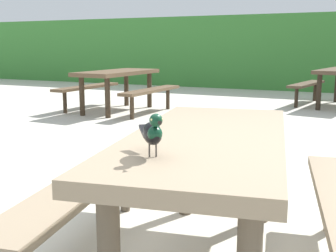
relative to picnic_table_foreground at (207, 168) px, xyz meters
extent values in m
cube|color=#387A33|center=(-0.18, 10.63, 0.45)|extent=(28.00, 2.19, 2.02)
cube|color=#84725B|center=(0.00, 0.00, 0.15)|extent=(1.07, 1.91, 0.07)
cylinder|color=brown|center=(-0.39, 0.64, -0.22)|extent=(0.09, 0.09, 0.67)
cylinder|color=brown|center=(0.13, 0.74, -0.22)|extent=(0.09, 0.09, 0.67)
cube|color=#84725B|center=(-0.69, -0.13, -0.14)|extent=(0.58, 1.73, 0.05)
cylinder|color=brown|center=(-0.80, 0.50, -0.36)|extent=(0.07, 0.07, 0.39)
cylinder|color=brown|center=(0.57, 0.76, -0.36)|extent=(0.07, 0.07, 0.39)
ellipsoid|color=black|center=(-0.04, -0.54, 0.28)|extent=(0.15, 0.16, 0.09)
ellipsoid|color=#0F3823|center=(-0.02, -0.57, 0.29)|extent=(0.09, 0.09, 0.06)
sphere|color=#0F3823|center=(-0.01, -0.59, 0.34)|extent=(0.05, 0.05, 0.05)
sphere|color=#EAE08C|center=(0.02, -0.58, 0.35)|extent=(0.01, 0.01, 0.01)
sphere|color=#EAE08C|center=(-0.01, -0.61, 0.35)|extent=(0.01, 0.01, 0.01)
cone|color=black|center=(0.02, -0.62, 0.34)|extent=(0.03, 0.03, 0.02)
cube|color=black|center=(-0.12, -0.45, 0.27)|extent=(0.09, 0.10, 0.04)
cylinder|color=#47423D|center=(-0.03, -0.54, 0.21)|extent=(0.01, 0.01, 0.05)
cylinder|color=#47423D|center=(-0.05, -0.56, 0.21)|extent=(0.01, 0.01, 0.05)
cube|color=brown|center=(-3.39, 4.62, 0.15)|extent=(0.83, 1.83, 0.07)
cylinder|color=#382B1D|center=(-3.09, 5.31, -0.22)|extent=(0.09, 0.09, 0.67)
cylinder|color=#382B1D|center=(-3.62, 5.33, -0.22)|extent=(0.09, 0.09, 0.67)
cylinder|color=#382B1D|center=(-3.15, 3.91, -0.22)|extent=(0.09, 0.09, 0.67)
cylinder|color=#382B1D|center=(-3.68, 3.93, -0.22)|extent=(0.09, 0.09, 0.67)
cube|color=brown|center=(-2.69, 4.59, -0.14)|extent=(0.35, 1.72, 0.05)
cylinder|color=#382B1D|center=(-2.66, 5.23, -0.36)|extent=(0.07, 0.07, 0.39)
cylinder|color=#382B1D|center=(-2.71, 3.95, -0.36)|extent=(0.07, 0.07, 0.39)
cube|color=brown|center=(-4.09, 4.64, -0.14)|extent=(0.35, 1.72, 0.05)
cylinder|color=#382B1D|center=(-4.06, 5.29, -0.36)|extent=(0.07, 0.07, 0.39)
cylinder|color=#382B1D|center=(-4.11, 4.00, -0.36)|extent=(0.07, 0.07, 0.39)
cylinder|color=#2E241A|center=(-0.06, 6.31, -0.22)|extent=(0.09, 0.09, 0.67)
cube|color=#473828|center=(-0.38, 7.07, -0.14)|extent=(0.55, 1.73, 0.05)
cylinder|color=#2E241A|center=(-0.27, 7.70, -0.36)|extent=(0.07, 0.07, 0.39)
cylinder|color=#2E241A|center=(-0.48, 6.44, -0.36)|extent=(0.07, 0.07, 0.39)
camera|label=1|loc=(0.71, -2.02, 0.62)|focal=45.44mm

